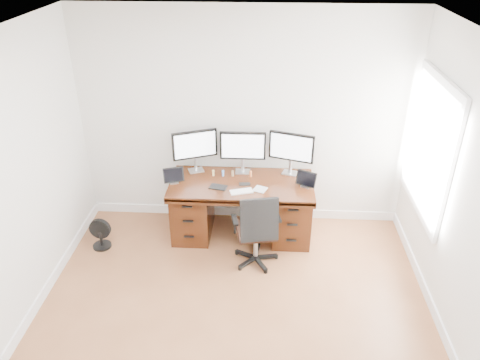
# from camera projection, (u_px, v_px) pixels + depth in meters

# --- Properties ---
(ground) EXTENTS (4.50, 4.50, 0.00)m
(ground) POSITION_uv_depth(u_px,v_px,m) (230.00, 348.00, 4.32)
(ground) COLOR brown
(ground) RESTS_ON ground
(back_wall) EXTENTS (4.00, 0.10, 2.70)m
(back_wall) POSITION_uv_depth(u_px,v_px,m) (244.00, 121.00, 5.63)
(back_wall) COLOR silver
(back_wall) RESTS_ON ground
(desk) EXTENTS (1.70, 0.80, 0.75)m
(desk) POSITION_uv_depth(u_px,v_px,m) (242.00, 206.00, 5.72)
(desk) COLOR #3E1C0C
(desk) RESTS_ON ground
(office_chair) EXTENTS (0.58, 0.58, 0.93)m
(office_chair) POSITION_uv_depth(u_px,v_px,m) (256.00, 241.00, 5.25)
(office_chair) COLOR black
(office_chair) RESTS_ON ground
(floor_fan) EXTENTS (0.26, 0.22, 0.38)m
(floor_fan) POSITION_uv_depth(u_px,v_px,m) (100.00, 234.00, 5.58)
(floor_fan) COLOR black
(floor_fan) RESTS_ON ground
(monitor_left) EXTENTS (0.52, 0.24, 0.53)m
(monitor_left) POSITION_uv_depth(u_px,v_px,m) (195.00, 146.00, 5.63)
(monitor_left) COLOR silver
(monitor_left) RESTS_ON desk
(monitor_center) EXTENTS (0.55, 0.14, 0.53)m
(monitor_center) POSITION_uv_depth(u_px,v_px,m) (243.00, 147.00, 5.60)
(monitor_center) COLOR silver
(monitor_center) RESTS_ON desk
(monitor_right) EXTENTS (0.53, 0.20, 0.53)m
(monitor_right) POSITION_uv_depth(u_px,v_px,m) (291.00, 148.00, 5.57)
(monitor_right) COLOR silver
(monitor_right) RESTS_ON desk
(tablet_left) EXTENTS (0.25, 0.14, 0.19)m
(tablet_left) POSITION_uv_depth(u_px,v_px,m) (174.00, 176.00, 5.48)
(tablet_left) COLOR silver
(tablet_left) RESTS_ON desk
(tablet_right) EXTENTS (0.24, 0.17, 0.19)m
(tablet_right) POSITION_uv_depth(u_px,v_px,m) (306.00, 180.00, 5.40)
(tablet_right) COLOR silver
(tablet_right) RESTS_ON desk
(keyboard) EXTENTS (0.28, 0.18, 0.01)m
(keyboard) POSITION_uv_depth(u_px,v_px,m) (241.00, 191.00, 5.33)
(keyboard) COLOR white
(keyboard) RESTS_ON desk
(trackpad) EXTENTS (0.18, 0.18, 0.01)m
(trackpad) POSITION_uv_depth(u_px,v_px,m) (260.00, 189.00, 5.38)
(trackpad) COLOR silver
(trackpad) RESTS_ON desk
(drawing_tablet) EXTENTS (0.22, 0.17, 0.01)m
(drawing_tablet) POSITION_uv_depth(u_px,v_px,m) (218.00, 187.00, 5.42)
(drawing_tablet) COLOR black
(drawing_tablet) RESTS_ON desk
(phone) EXTENTS (0.14, 0.08, 0.01)m
(phone) POSITION_uv_depth(u_px,v_px,m) (245.00, 184.00, 5.48)
(phone) COLOR black
(phone) RESTS_ON desk
(figurine_yellow) EXTENTS (0.03, 0.03, 0.08)m
(figurine_yellow) POSITION_uv_depth(u_px,v_px,m) (213.00, 172.00, 5.65)
(figurine_yellow) COLOR #D3C073
(figurine_yellow) RESTS_ON desk
(figurine_blue) EXTENTS (0.03, 0.03, 0.08)m
(figurine_blue) POSITION_uv_depth(u_px,v_px,m) (223.00, 173.00, 5.65)
(figurine_blue) COLOR #518FE1
(figurine_blue) RESTS_ON desk
(figurine_brown) EXTENTS (0.03, 0.03, 0.08)m
(figurine_brown) POSITION_uv_depth(u_px,v_px,m) (233.00, 173.00, 5.64)
(figurine_brown) COLOR olive
(figurine_brown) RESTS_ON desk
(figurine_orange) EXTENTS (0.03, 0.03, 0.08)m
(figurine_orange) POSITION_uv_depth(u_px,v_px,m) (251.00, 173.00, 5.63)
(figurine_orange) COLOR orange
(figurine_orange) RESTS_ON desk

